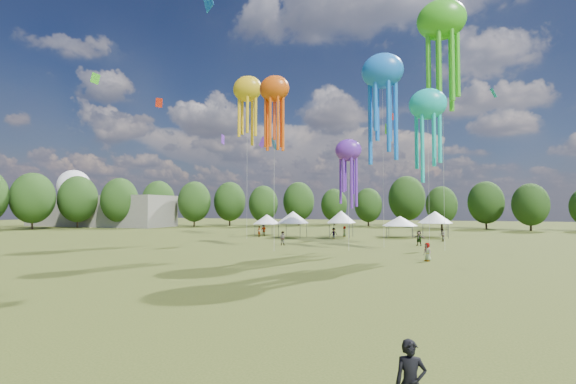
% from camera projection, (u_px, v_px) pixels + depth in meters
% --- Properties ---
extents(ground, '(300.00, 300.00, 0.00)m').
position_uv_depth(ground, '(125.00, 353.00, 13.37)').
color(ground, '#384416').
rests_on(ground, ground).
extents(observer_main, '(0.77, 0.58, 1.93)m').
position_uv_depth(observer_main, '(411.00, 384.00, 8.86)').
color(observer_main, black).
rests_on(observer_main, ground).
extents(spectator_near, '(0.98, 0.82, 1.82)m').
position_uv_depth(spectator_near, '(282.00, 238.00, 51.76)').
color(spectator_near, gray).
rests_on(spectator_near, ground).
extents(spectators_far, '(29.62, 29.53, 1.93)m').
position_uv_depth(spectators_far, '(360.00, 235.00, 57.67)').
color(spectators_far, gray).
rests_on(spectators_far, ground).
extents(festival_tents, '(33.51, 12.92, 4.41)m').
position_uv_depth(festival_tents, '(353.00, 218.00, 66.35)').
color(festival_tents, '#47474C').
rests_on(festival_tents, ground).
extents(show_kites, '(34.27, 18.80, 29.22)m').
position_uv_depth(show_kites, '(358.00, 89.00, 50.07)').
color(show_kites, '#E9560E').
rests_on(show_kites, ground).
extents(small_kites, '(69.01, 60.29, 45.88)m').
position_uv_depth(small_kites, '(337.00, 23.00, 53.88)').
color(small_kites, '#E9560E').
rests_on(small_kites, ground).
extents(treeline, '(201.57, 95.24, 13.43)m').
position_uv_depth(treeline, '(349.00, 199.00, 73.89)').
color(treeline, '#38281C').
rests_on(treeline, ground).
extents(hangar, '(40.00, 12.00, 8.00)m').
position_uv_depth(hangar, '(100.00, 211.00, 105.10)').
color(hangar, gray).
rests_on(hangar, ground).
extents(radome, '(9.00, 9.00, 16.00)m').
position_uv_depth(radome, '(74.00, 190.00, 116.25)').
color(radome, white).
rests_on(radome, ground).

